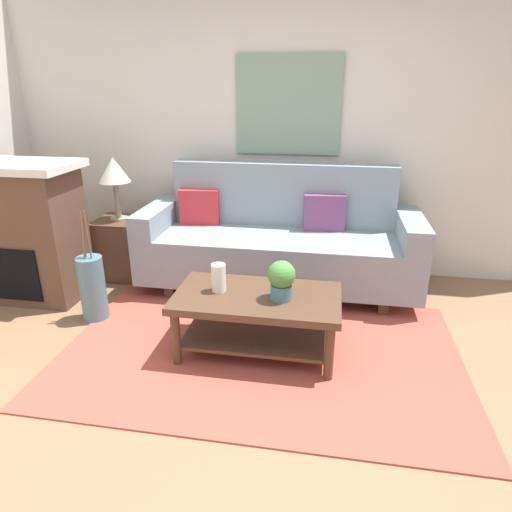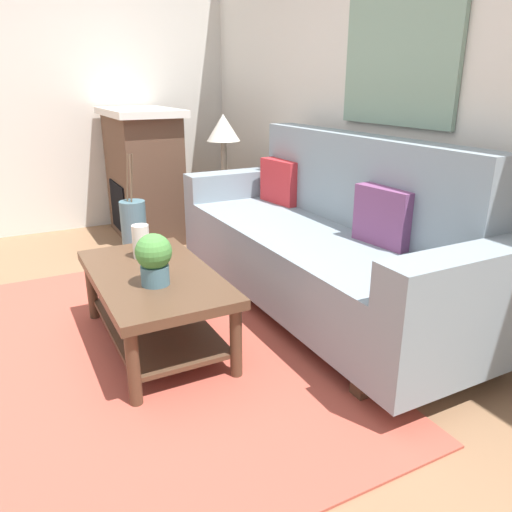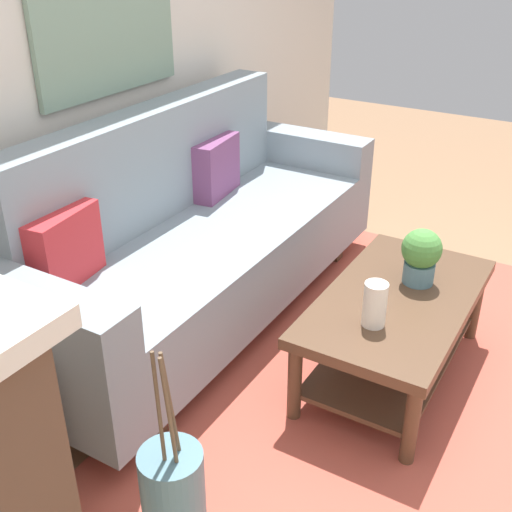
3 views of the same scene
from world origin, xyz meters
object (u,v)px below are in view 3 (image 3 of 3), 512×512
tabletop_vase (375,304)px  framed_painting (105,1)px  coffee_table (396,318)px  throw_pillow_plum (216,167)px  throw_pillow_crimson (65,248)px  couch (197,239)px  potted_plant_tabletop (421,255)px

tabletop_vase → framed_painting: size_ratio=0.20×
tabletop_vase → coffee_table: bearing=-3.4°
throw_pillow_plum → tabletop_vase: 1.37m
throw_pillow_crimson → throw_pillow_plum: (1.13, 0.00, 0.00)m
couch → framed_painting: (0.00, 0.47, 1.13)m
couch → potted_plant_tabletop: bearing=-82.4°
potted_plant_tabletop → couch: bearing=97.6°
throw_pillow_plum → coffee_table: 1.33m
coffee_table → framed_painting: bearing=89.6°
throw_pillow_plum → potted_plant_tabletop: 1.27m
throw_pillow_plum → coffee_table: throw_pillow_plum is taller
couch → potted_plant_tabletop: size_ratio=9.12×
couch → coffee_table: couch is taller
couch → throw_pillow_plum: 0.47m
throw_pillow_crimson → framed_painting: framed_painting is taller
potted_plant_tabletop → framed_painting: 1.88m
coffee_table → couch: bearing=89.4°
throw_pillow_crimson → throw_pillow_plum: bearing=0.0°
coffee_table → throw_pillow_crimson: bearing=121.5°
couch → potted_plant_tabletop: couch is taller
potted_plant_tabletop → throw_pillow_plum: bearing=79.7°
throw_pillow_plum → framed_painting: framed_painting is taller
coffee_table → framed_painting: size_ratio=1.17×
couch → framed_painting: 1.22m
coffee_table → tabletop_vase: (-0.26, 0.02, 0.21)m
throw_pillow_crimson → tabletop_vase: 1.30m
framed_painting → couch: bearing=-90.0°
framed_painting → throw_pillow_crimson: bearing=-155.7°
coffee_table → tabletop_vase: 0.34m
couch → throw_pillow_plum: (0.38, 0.12, 0.25)m
couch → potted_plant_tabletop: (0.15, -1.12, 0.14)m
throw_pillow_crimson → coffee_table: bearing=-58.5°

